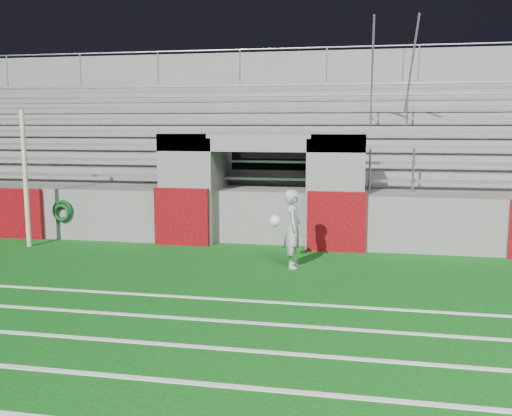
# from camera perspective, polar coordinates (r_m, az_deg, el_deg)

# --- Properties ---
(ground) EXTENTS (90.00, 90.00, 0.00)m
(ground) POSITION_cam_1_polar(r_m,az_deg,el_deg) (10.34, -3.03, -7.44)
(ground) COLOR #0D5012
(ground) RESTS_ON ground
(field_post) EXTENTS (0.11, 0.11, 3.14)m
(field_post) POSITION_cam_1_polar(r_m,az_deg,el_deg) (14.13, -22.06, 2.69)
(field_post) COLOR beige
(field_post) RESTS_ON ground
(stadium_structure) EXTENTS (26.00, 8.48, 5.42)m
(stadium_structure) POSITION_cam_1_polar(r_m,az_deg,el_deg) (17.83, 3.18, 4.07)
(stadium_structure) COLOR #64615F
(stadium_structure) RESTS_ON ground
(goalkeeper_with_ball) EXTENTS (0.69, 0.61, 1.55)m
(goalkeeper_with_ball) POSITION_cam_1_polar(r_m,az_deg,el_deg) (11.25, 3.65, -2.06)
(goalkeeper_with_ball) COLOR #A4A7AD
(goalkeeper_with_ball) RESTS_ON ground
(hose_coil) EXTENTS (0.53, 0.14, 0.53)m
(hose_coil) POSITION_cam_1_polar(r_m,az_deg,el_deg) (14.68, -18.82, -0.31)
(hose_coil) COLOR #0B3917
(hose_coil) RESTS_ON ground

